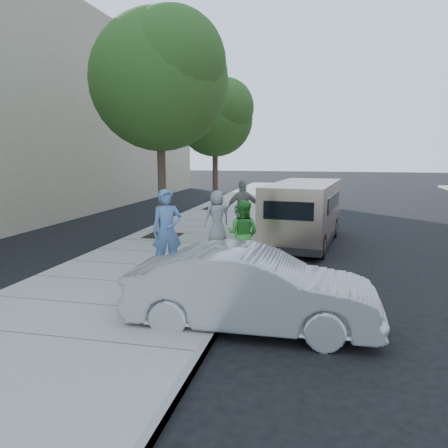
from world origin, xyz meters
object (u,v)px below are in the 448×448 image
(tree_near, at_px, (161,76))
(van, at_px, (304,212))
(person_striped_polo, at_px, (243,209))
(tree_far, at_px, (216,115))
(person_officer, at_px, (167,231))
(person_green_shirt, at_px, (243,234))
(sedan, at_px, (252,289))
(parking_meter, at_px, (239,217))
(person_gray_shirt, at_px, (217,217))

(tree_near, distance_m, van, 6.55)
(person_striped_polo, bearing_deg, van, 163.31)
(tree_near, xyz_separation_m, van, (4.79, 0.42, -4.45))
(tree_near, relative_size, tree_far, 1.16)
(person_officer, bearing_deg, tree_near, 82.39)
(tree_far, distance_m, person_green_shirt, 12.31)
(tree_near, distance_m, sedan, 9.54)
(person_striped_polo, bearing_deg, person_green_shirt, 79.71)
(van, distance_m, person_officer, 5.65)
(parking_meter, bearing_deg, person_gray_shirt, -178.61)
(tree_near, relative_size, person_striped_polo, 3.82)
(parking_meter, height_order, person_striped_polo, person_striped_polo)
(tree_near, distance_m, person_green_shirt, 6.72)
(sedan, bearing_deg, tree_near, 30.20)
(person_green_shirt, xyz_separation_m, person_gray_shirt, (-1.36, 2.81, -0.01))
(tree_near, bearing_deg, van, 5.05)
(tree_near, relative_size, parking_meter, 6.04)
(van, xyz_separation_m, person_gray_shirt, (-2.70, -1.17, -0.09))
(tree_far, bearing_deg, person_officer, -81.83)
(tree_near, height_order, person_gray_shirt, tree_near)
(person_officer, relative_size, person_gray_shirt, 1.19)
(person_green_shirt, bearing_deg, person_officer, 34.08)
(van, height_order, person_green_shirt, van)
(tree_far, xyz_separation_m, person_officer, (1.71, -11.91, -3.72))
(tree_far, xyz_separation_m, person_striped_polo, (2.75, -7.32, -3.75))
(tree_far, xyz_separation_m, sedan, (4.25, -14.63, -4.17))
(tree_near, relative_size, van, 1.31)
(person_striped_polo, bearing_deg, person_gray_shirt, 36.68)
(tree_far, height_order, person_striped_polo, tree_far)
(parking_meter, bearing_deg, van, 61.85)
(tree_near, xyz_separation_m, person_officer, (1.71, -4.31, -4.39))
(tree_far, distance_m, parking_meter, 9.90)
(person_officer, distance_m, person_gray_shirt, 3.59)
(tree_near, xyz_separation_m, parking_meter, (2.87, -1.07, -4.49))
(person_gray_shirt, bearing_deg, person_striped_polo, -160.30)
(van, bearing_deg, tree_far, 130.66)
(person_officer, distance_m, person_green_shirt, 1.90)
(person_gray_shirt, bearing_deg, van, 165.82)
(tree_near, xyz_separation_m, person_striped_polo, (2.75, 0.28, -4.41))
(tree_far, distance_m, person_officer, 12.59)
(tree_near, xyz_separation_m, sedan, (4.25, -7.03, -4.83))
(person_green_shirt, bearing_deg, tree_far, -62.00)
(van, height_order, sedan, van)
(parking_meter, distance_m, person_gray_shirt, 0.84)
(person_officer, bearing_deg, van, 27.70)
(tree_far, relative_size, person_gray_shirt, 3.82)
(person_green_shirt, bearing_deg, tree_near, -35.05)
(sedan, height_order, person_gray_shirt, person_gray_shirt)
(sedan, bearing_deg, van, -5.06)
(person_officer, relative_size, person_striped_polo, 1.02)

